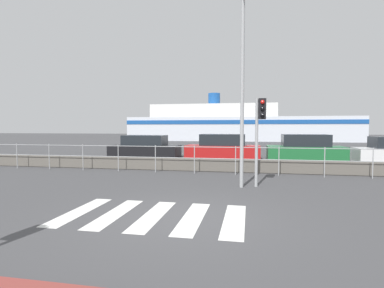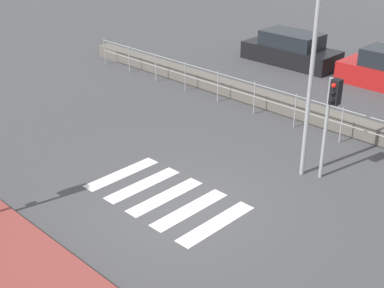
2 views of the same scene
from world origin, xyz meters
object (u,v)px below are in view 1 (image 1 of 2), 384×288
object	(u,v)px
traffic_light_far	(260,122)
parked_car_red	(223,148)
parked_car_green	(305,149)
ferry_boat	(235,125)
streetlamp	(242,64)
parked_car_black	(145,148)

from	to	relation	value
traffic_light_far	parked_car_red	size ratio (longest dim) A/B	0.64
traffic_light_far	parked_car_green	distance (m)	9.13
ferry_boat	parked_car_green	distance (m)	27.96
ferry_boat	parked_car_red	world-z (taller)	ferry_boat
traffic_light_far	streetlamp	xyz separation A→B (m)	(-0.58, -0.45, 1.80)
ferry_boat	parked_car_black	bearing A→B (deg)	-99.33
parked_car_red	ferry_boat	bearing A→B (deg)	91.23
traffic_light_far	parked_car_green	size ratio (longest dim) A/B	0.67
parked_car_green	traffic_light_far	bearing A→B (deg)	-108.86
ferry_boat	parked_car_red	size ratio (longest dim) A/B	7.18
parked_car_black	parked_car_green	bearing A→B (deg)	-0.00
parked_car_black	parked_car_green	world-z (taller)	parked_car_green
ferry_boat	parked_car_red	bearing A→B (deg)	-88.77
traffic_light_far	streetlamp	size ratio (longest dim) A/B	0.46
parked_car_red	parked_car_green	bearing A→B (deg)	0.00
parked_car_black	parked_car_green	xyz separation A→B (m)	(9.96, -0.00, 0.04)
parked_car_red	parked_car_green	size ratio (longest dim) A/B	1.05
traffic_light_far	parked_car_black	bearing A→B (deg)	129.57
parked_car_red	streetlamp	bearing A→B (deg)	-81.23
ferry_boat	parked_car_green	world-z (taller)	ferry_boat
traffic_light_far	parked_car_red	xyz separation A→B (m)	(-1.96, 8.53, -1.48)
streetlamp	parked_car_green	world-z (taller)	streetlamp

